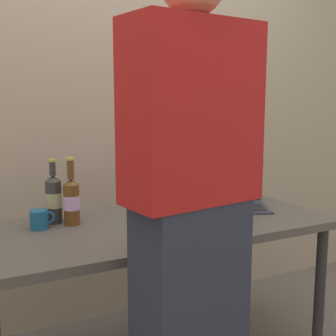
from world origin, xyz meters
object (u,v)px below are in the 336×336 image
object	(u,v)px
laptop	(237,196)
person_figure	(191,215)
beer_bottle_dark	(72,200)
beer_bottle_brown	(54,198)
coffee_mug	(40,220)

from	to	relation	value
laptop	person_figure	xyz separation A→B (m)	(-0.62, -0.61, 0.12)
beer_bottle_dark	person_figure	distance (m)	0.72
laptop	person_figure	distance (m)	0.88
beer_bottle_brown	coffee_mug	world-z (taller)	beer_bottle_brown
beer_bottle_dark	coffee_mug	xyz separation A→B (m)	(-0.14, -0.00, -0.07)
laptop	coffee_mug	world-z (taller)	laptop
laptop	coffee_mug	bearing A→B (deg)	176.42
coffee_mug	laptop	bearing A→B (deg)	-3.58
beer_bottle_brown	laptop	bearing A→B (deg)	-8.05
person_figure	beer_bottle_dark	bearing A→B (deg)	108.58
beer_bottle_dark	beer_bottle_brown	bearing A→B (deg)	136.38
beer_bottle_dark	person_figure	world-z (taller)	person_figure
laptop	coffee_mug	xyz separation A→B (m)	(-0.99, 0.06, -0.01)
beer_bottle_dark	beer_bottle_brown	xyz separation A→B (m)	(-0.07, 0.06, 0.00)
laptop	beer_bottle_brown	xyz separation A→B (m)	(-0.91, 0.13, 0.06)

